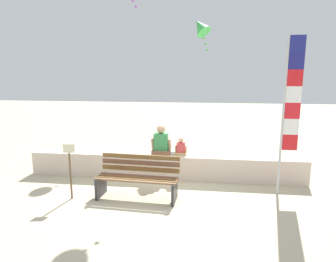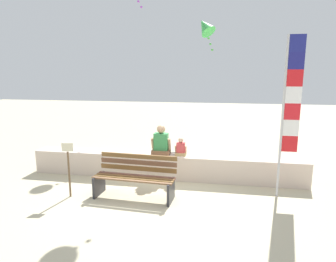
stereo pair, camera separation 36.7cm
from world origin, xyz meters
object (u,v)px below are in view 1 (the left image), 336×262
kite_green (200,27)px  person_child (181,148)px  sign_post (70,166)px  person_adult (161,143)px  flag_banner (289,105)px  park_bench (138,178)px

kite_green → person_child: bearing=-96.5°
sign_post → person_adult: bearing=42.0°
flag_banner → kite_green: 4.75m
flag_banner → sign_post: 4.73m
person_child → sign_post: size_ratio=0.38×
flag_banner → person_child: bearing=162.7°
person_child → kite_green: 4.53m
person_adult → kite_green: kite_green is taller
park_bench → person_child: person_child is taller
park_bench → sign_post: (-1.38, -0.24, 0.28)m
park_bench → flag_banner: 3.52m
person_adult → flag_banner: bearing=-14.4°
flag_banner → sign_post: flag_banner is taller
person_adult → person_child: (0.50, 0.00, -0.12)m
person_adult → sign_post: person_adult is taller
flag_banner → kite_green: bearing=117.2°
park_bench → kite_green: size_ratio=1.57×
person_adult → flag_banner: (2.80, -0.72, 1.07)m
person_adult → kite_green: 4.51m
sign_post → flag_banner: bearing=10.2°
person_adult → kite_green: (0.85, 3.07, 3.19)m
person_adult → person_child: size_ratio=1.66×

